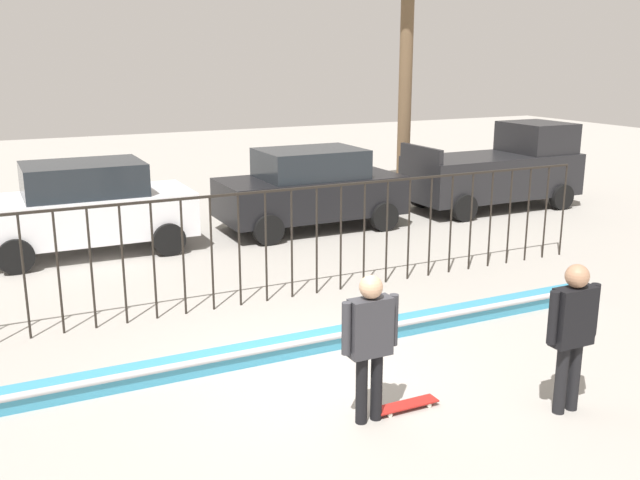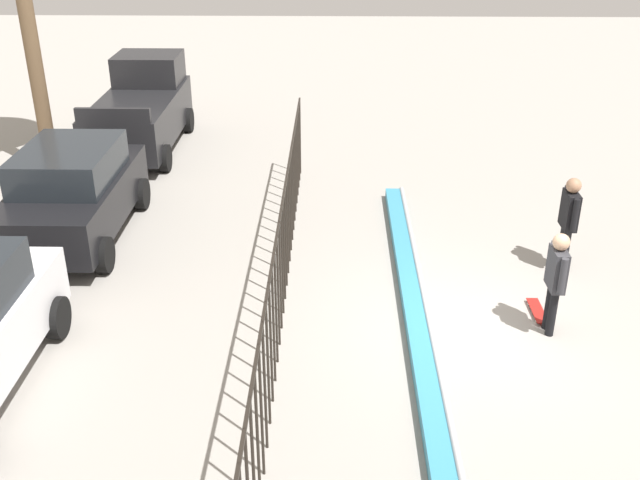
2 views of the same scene
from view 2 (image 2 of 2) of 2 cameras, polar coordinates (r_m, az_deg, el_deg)
ground_plane at (r=12.33m, az=12.14°, el=-6.79°), size 60.00×60.00×0.00m
bowl_coping_ledge at (r=12.11m, az=7.54°, el=-6.36°), size 11.00×0.40×0.27m
perimeter_fence at (r=11.53m, az=-3.09°, el=-1.92°), size 14.04×0.04×1.90m
skateboarder at (r=12.06m, az=17.69°, el=-2.55°), size 0.70×0.26×1.73m
skateboard at (r=12.97m, az=16.37°, el=-5.24°), size 0.80×0.20×0.07m
camera_operator at (r=14.16m, az=18.59°, el=1.81°), size 0.72×0.27×1.79m
parked_car_black at (r=15.48m, az=-18.44°, el=3.50°), size 4.30×2.12×1.90m
pickup_truck at (r=20.49m, az=-13.57°, el=9.72°), size 4.70×2.12×2.24m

